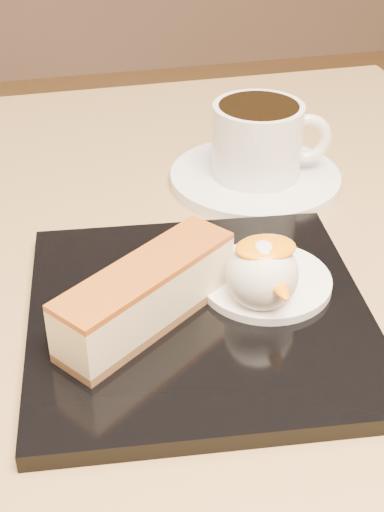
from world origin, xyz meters
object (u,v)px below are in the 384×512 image
object	(u,v)px
dessert_plate	(199,315)
coffee_cup	(259,139)
cheesecake	(147,294)
table	(115,448)
ice_cream_scoop	(262,274)
saucer	(255,178)

from	to	relation	value
dessert_plate	coffee_cup	distance (m)	0.21
cheesecake	coffee_cup	bearing A→B (deg)	18.02
cheesecake	table	bearing A→B (deg)	79.88
cheesecake	ice_cream_scoop	bearing A→B (deg)	-36.09
coffee_cup	cheesecake	bearing A→B (deg)	-116.86
table	ice_cream_scoop	xyz separation A→B (m)	(0.10, -0.05, 0.19)
table	dessert_plate	size ratio (longest dim) A/B	3.64
coffee_cup	ice_cream_scoop	bearing A→B (deg)	-98.42
dessert_plate	cheesecake	size ratio (longest dim) A/B	1.75
ice_cream_scoop	coffee_cup	size ratio (longest dim) A/B	0.45
cheesecake	saucer	distance (m)	0.23
saucer	coffee_cup	size ratio (longest dim) A/B	1.45
table	saucer	world-z (taller)	saucer
dessert_plate	coffee_cup	xyz separation A→B (m)	(0.10, 0.18, 0.04)
cheesecake	ice_cream_scoop	size ratio (longest dim) A/B	2.68
dessert_plate	saucer	xyz separation A→B (m)	(0.10, 0.18, -0.00)
coffee_cup	saucer	bearing A→B (deg)	-180.00
dessert_plate	cheesecake	distance (m)	0.04
table	dessert_plate	distance (m)	0.18
table	cheesecake	bearing A→B (deg)	-64.03
dessert_plate	saucer	size ratio (longest dim) A/B	1.47
cheesecake	ice_cream_scoop	xyz separation A→B (m)	(0.08, 0.00, 0.00)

